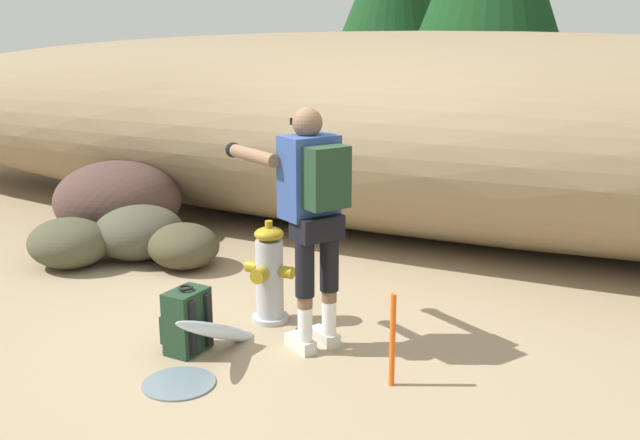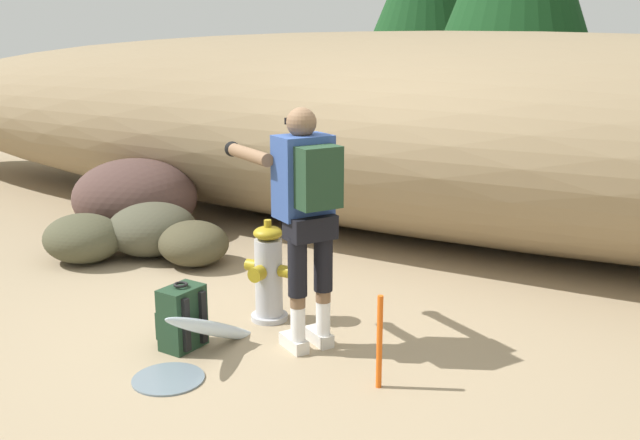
{
  "view_description": "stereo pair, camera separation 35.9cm",
  "coord_description": "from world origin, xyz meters",
  "px_view_note": "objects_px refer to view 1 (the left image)",
  "views": [
    {
      "loc": [
        2.44,
        -4.21,
        2.13
      ],
      "look_at": [
        0.12,
        0.56,
        0.75
      ],
      "focal_mm": 40.85,
      "sensor_mm": 36.0,
      "label": 1
    },
    {
      "loc": [
        2.76,
        -4.04,
        2.13
      ],
      "look_at": [
        0.12,
        0.56,
        0.75
      ],
      "focal_mm": 40.85,
      "sensor_mm": 36.0,
      "label": 2
    }
  ],
  "objects_px": {
    "boulder_outlier": "(139,232)",
    "survey_stake": "(392,340)",
    "utility_worker": "(310,199)",
    "fire_hydrant": "(269,276)",
    "boulder_mid": "(69,243)",
    "spare_backpack": "(187,321)",
    "boulder_small": "(183,246)",
    "boulder_large": "(118,201)"
  },
  "relations": [
    {
      "from": "utility_worker",
      "to": "survey_stake",
      "type": "height_order",
      "value": "utility_worker"
    },
    {
      "from": "utility_worker",
      "to": "boulder_mid",
      "type": "height_order",
      "value": "utility_worker"
    },
    {
      "from": "utility_worker",
      "to": "survey_stake",
      "type": "relative_size",
      "value": 2.76
    },
    {
      "from": "boulder_mid",
      "to": "boulder_outlier",
      "type": "relative_size",
      "value": 0.87
    },
    {
      "from": "boulder_small",
      "to": "boulder_outlier",
      "type": "xyz_separation_m",
      "value": [
        -0.55,
        0.05,
        0.05
      ]
    },
    {
      "from": "survey_stake",
      "to": "spare_backpack",
      "type": "bearing_deg",
      "value": -174.4
    },
    {
      "from": "fire_hydrant",
      "to": "spare_backpack",
      "type": "bearing_deg",
      "value": -108.76
    },
    {
      "from": "boulder_large",
      "to": "boulder_outlier",
      "type": "bearing_deg",
      "value": -35.06
    },
    {
      "from": "spare_backpack",
      "to": "boulder_mid",
      "type": "bearing_deg",
      "value": -22.96
    },
    {
      "from": "boulder_mid",
      "to": "survey_stake",
      "type": "height_order",
      "value": "survey_stake"
    },
    {
      "from": "fire_hydrant",
      "to": "boulder_mid",
      "type": "distance_m",
      "value": 2.35
    },
    {
      "from": "boulder_small",
      "to": "survey_stake",
      "type": "relative_size",
      "value": 1.17
    },
    {
      "from": "spare_backpack",
      "to": "boulder_small",
      "type": "height_order",
      "value": "spare_backpack"
    },
    {
      "from": "utility_worker",
      "to": "boulder_outlier",
      "type": "xyz_separation_m",
      "value": [
        -2.39,
        1.08,
        -0.79
      ]
    },
    {
      "from": "utility_worker",
      "to": "boulder_large",
      "type": "relative_size",
      "value": 1.26
    },
    {
      "from": "fire_hydrant",
      "to": "survey_stake",
      "type": "xyz_separation_m",
      "value": [
        1.19,
        -0.57,
        -0.06
      ]
    },
    {
      "from": "boulder_large",
      "to": "boulder_outlier",
      "type": "xyz_separation_m",
      "value": [
        0.62,
        -0.44,
        -0.16
      ]
    },
    {
      "from": "utility_worker",
      "to": "boulder_large",
      "type": "distance_m",
      "value": 3.43
    },
    {
      "from": "boulder_large",
      "to": "spare_backpack",
      "type": "bearing_deg",
      "value": -40.68
    },
    {
      "from": "spare_backpack",
      "to": "utility_worker",
      "type": "bearing_deg",
      "value": -144.25
    },
    {
      "from": "fire_hydrant",
      "to": "boulder_large",
      "type": "xyz_separation_m",
      "value": [
        -2.53,
        1.26,
        0.06
      ]
    },
    {
      "from": "boulder_outlier",
      "to": "survey_stake",
      "type": "bearing_deg",
      "value": -24.16
    },
    {
      "from": "boulder_mid",
      "to": "boulder_small",
      "type": "xyz_separation_m",
      "value": [
        0.97,
        0.45,
        -0.02
      ]
    },
    {
      "from": "boulder_outlier",
      "to": "survey_stake",
      "type": "distance_m",
      "value": 3.4
    },
    {
      "from": "utility_worker",
      "to": "spare_backpack",
      "type": "bearing_deg",
      "value": 61.43
    },
    {
      "from": "fire_hydrant",
      "to": "boulder_large",
      "type": "relative_size",
      "value": 0.6
    },
    {
      "from": "survey_stake",
      "to": "utility_worker",
      "type": "bearing_deg",
      "value": 156.56
    },
    {
      "from": "survey_stake",
      "to": "boulder_small",
      "type": "bearing_deg",
      "value": 152.16
    },
    {
      "from": "boulder_large",
      "to": "boulder_mid",
      "type": "distance_m",
      "value": 0.97
    },
    {
      "from": "utility_worker",
      "to": "boulder_mid",
      "type": "bearing_deg",
      "value": 17.38
    },
    {
      "from": "boulder_small",
      "to": "boulder_outlier",
      "type": "relative_size",
      "value": 0.8
    },
    {
      "from": "utility_worker",
      "to": "boulder_outlier",
      "type": "height_order",
      "value": "utility_worker"
    },
    {
      "from": "boulder_mid",
      "to": "utility_worker",
      "type": "bearing_deg",
      "value": -11.9
    },
    {
      "from": "boulder_small",
      "to": "spare_backpack",
      "type": "bearing_deg",
      "value": -53.12
    },
    {
      "from": "boulder_large",
      "to": "boulder_small",
      "type": "distance_m",
      "value": 1.29
    },
    {
      "from": "utility_worker",
      "to": "boulder_small",
      "type": "height_order",
      "value": "utility_worker"
    },
    {
      "from": "fire_hydrant",
      "to": "utility_worker",
      "type": "bearing_deg",
      "value": -28.85
    },
    {
      "from": "boulder_large",
      "to": "boulder_outlier",
      "type": "distance_m",
      "value": 0.77
    },
    {
      "from": "fire_hydrant",
      "to": "spare_backpack",
      "type": "distance_m",
      "value": 0.77
    },
    {
      "from": "fire_hydrant",
      "to": "boulder_large",
      "type": "bearing_deg",
      "value": 153.64
    },
    {
      "from": "boulder_mid",
      "to": "boulder_outlier",
      "type": "distance_m",
      "value": 0.64
    },
    {
      "from": "boulder_outlier",
      "to": "boulder_small",
      "type": "bearing_deg",
      "value": -4.72
    }
  ]
}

